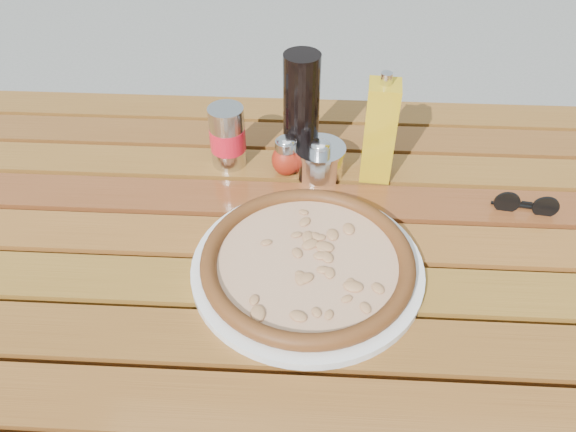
{
  "coord_description": "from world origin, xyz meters",
  "views": [
    {
      "loc": [
        0.04,
        -0.67,
        1.4
      ],
      "look_at": [
        0.0,
        0.02,
        0.78
      ],
      "focal_mm": 35.0,
      "sensor_mm": 36.0,
      "label": 1
    }
  ],
  "objects_px": {
    "soda_can": "(228,137)",
    "pizza": "(308,261)",
    "plate": "(307,268)",
    "table": "(287,268)",
    "sunglasses": "(526,205)",
    "pepper_shaker": "(286,156)",
    "oregano_shaker": "(320,160)",
    "dark_bottle": "(301,111)",
    "parmesan_tin": "(319,160)",
    "olive_oil_cruet": "(380,131)"
  },
  "relations": [
    {
      "from": "pepper_shaker",
      "to": "soda_can",
      "type": "distance_m",
      "value": 0.12
    },
    {
      "from": "oregano_shaker",
      "to": "sunglasses",
      "type": "height_order",
      "value": "oregano_shaker"
    },
    {
      "from": "pepper_shaker",
      "to": "olive_oil_cruet",
      "type": "relative_size",
      "value": 0.39
    },
    {
      "from": "pizza",
      "to": "oregano_shaker",
      "type": "bearing_deg",
      "value": 86.38
    },
    {
      "from": "pepper_shaker",
      "to": "dark_bottle",
      "type": "height_order",
      "value": "dark_bottle"
    },
    {
      "from": "plate",
      "to": "oregano_shaker",
      "type": "height_order",
      "value": "oregano_shaker"
    },
    {
      "from": "table",
      "to": "plate",
      "type": "xyz_separation_m",
      "value": [
        0.04,
        -0.07,
        0.08
      ]
    },
    {
      "from": "table",
      "to": "pizza",
      "type": "relative_size",
      "value": 3.49
    },
    {
      "from": "oregano_shaker",
      "to": "parmesan_tin",
      "type": "xyz_separation_m",
      "value": [
        -0.0,
        0.01,
        -0.01
      ]
    },
    {
      "from": "plate",
      "to": "soda_can",
      "type": "xyz_separation_m",
      "value": [
        -0.16,
        0.28,
        0.05
      ]
    },
    {
      "from": "pepper_shaker",
      "to": "parmesan_tin",
      "type": "xyz_separation_m",
      "value": [
        0.06,
        0.0,
        -0.01
      ]
    },
    {
      "from": "soda_can",
      "to": "pizza",
      "type": "bearing_deg",
      "value": -60.17
    },
    {
      "from": "plate",
      "to": "sunglasses",
      "type": "height_order",
      "value": "sunglasses"
    },
    {
      "from": "oregano_shaker",
      "to": "dark_bottle",
      "type": "distance_m",
      "value": 0.1
    },
    {
      "from": "parmesan_tin",
      "to": "sunglasses",
      "type": "xyz_separation_m",
      "value": [
        0.36,
        -0.09,
        -0.01
      ]
    },
    {
      "from": "olive_oil_cruet",
      "to": "table",
      "type": "bearing_deg",
      "value": -130.74
    },
    {
      "from": "oregano_shaker",
      "to": "pepper_shaker",
      "type": "bearing_deg",
      "value": 171.29
    },
    {
      "from": "pepper_shaker",
      "to": "parmesan_tin",
      "type": "distance_m",
      "value": 0.06
    },
    {
      "from": "pepper_shaker",
      "to": "pizza",
      "type": "bearing_deg",
      "value": -79.33
    },
    {
      "from": "pepper_shaker",
      "to": "oregano_shaker",
      "type": "xyz_separation_m",
      "value": [
        0.06,
        -0.01,
        0.0
      ]
    },
    {
      "from": "soda_can",
      "to": "parmesan_tin",
      "type": "xyz_separation_m",
      "value": [
        0.17,
        -0.02,
        -0.03
      ]
    },
    {
      "from": "table",
      "to": "pizza",
      "type": "bearing_deg",
      "value": -64.21
    },
    {
      "from": "pizza",
      "to": "pepper_shaker",
      "type": "distance_m",
      "value": 0.25
    },
    {
      "from": "dark_bottle",
      "to": "olive_oil_cruet",
      "type": "bearing_deg",
      "value": -15.48
    },
    {
      "from": "plate",
      "to": "table",
      "type": "bearing_deg",
      "value": 115.79
    },
    {
      "from": "soda_can",
      "to": "olive_oil_cruet",
      "type": "xyz_separation_m",
      "value": [
        0.28,
        -0.02,
        0.04
      ]
    },
    {
      "from": "pepper_shaker",
      "to": "sunglasses",
      "type": "relative_size",
      "value": 0.74
    },
    {
      "from": "plate",
      "to": "pizza",
      "type": "relative_size",
      "value": 0.9
    },
    {
      "from": "pizza",
      "to": "table",
      "type": "bearing_deg",
      "value": 115.79
    },
    {
      "from": "soda_can",
      "to": "pepper_shaker",
      "type": "bearing_deg",
      "value": -13.53
    },
    {
      "from": "plate",
      "to": "sunglasses",
      "type": "distance_m",
      "value": 0.41
    },
    {
      "from": "pizza",
      "to": "parmesan_tin",
      "type": "bearing_deg",
      "value": 86.6
    },
    {
      "from": "table",
      "to": "oregano_shaker",
      "type": "relative_size",
      "value": 17.07
    },
    {
      "from": "olive_oil_cruet",
      "to": "plate",
      "type": "bearing_deg",
      "value": -115.34
    },
    {
      "from": "pizza",
      "to": "sunglasses",
      "type": "height_order",
      "value": "sunglasses"
    },
    {
      "from": "table",
      "to": "parmesan_tin",
      "type": "distance_m",
      "value": 0.21
    },
    {
      "from": "parmesan_tin",
      "to": "sunglasses",
      "type": "height_order",
      "value": "parmesan_tin"
    },
    {
      "from": "pepper_shaker",
      "to": "olive_oil_cruet",
      "type": "bearing_deg",
      "value": 1.0
    },
    {
      "from": "plate",
      "to": "soda_can",
      "type": "distance_m",
      "value": 0.32
    },
    {
      "from": "table",
      "to": "dark_bottle",
      "type": "relative_size",
      "value": 6.36
    },
    {
      "from": "oregano_shaker",
      "to": "dark_bottle",
      "type": "bearing_deg",
      "value": 125.49
    },
    {
      "from": "parmesan_tin",
      "to": "sunglasses",
      "type": "relative_size",
      "value": 1.14
    },
    {
      "from": "plate",
      "to": "dark_bottle",
      "type": "xyz_separation_m",
      "value": [
        -0.02,
        0.29,
        0.1
      ]
    },
    {
      "from": "dark_bottle",
      "to": "pepper_shaker",
      "type": "bearing_deg",
      "value": -121.24
    },
    {
      "from": "plate",
      "to": "dark_bottle",
      "type": "height_order",
      "value": "dark_bottle"
    },
    {
      "from": "dark_bottle",
      "to": "parmesan_tin",
      "type": "distance_m",
      "value": 0.1
    },
    {
      "from": "pizza",
      "to": "soda_can",
      "type": "bearing_deg",
      "value": 119.83
    },
    {
      "from": "pepper_shaker",
      "to": "olive_oil_cruet",
      "type": "height_order",
      "value": "olive_oil_cruet"
    },
    {
      "from": "pizza",
      "to": "pepper_shaker",
      "type": "bearing_deg",
      "value": 100.67
    },
    {
      "from": "plate",
      "to": "oregano_shaker",
      "type": "xyz_separation_m",
      "value": [
        0.02,
        0.24,
        0.03
      ]
    }
  ]
}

